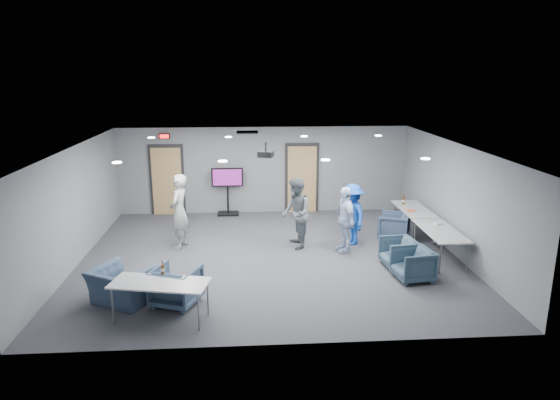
{
  "coord_description": "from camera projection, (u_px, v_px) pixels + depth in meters",
  "views": [
    {
      "loc": [
        -0.55,
        -11.34,
        4.38
      ],
      "look_at": [
        0.29,
        0.85,
        1.2
      ],
      "focal_mm": 32.0,
      "sensor_mm": 36.0,
      "label": 1
    }
  ],
  "objects": [
    {
      "name": "hvac_diffuser",
      "position": [
        247.0,
        132.0,
        14.08
      ],
      "size": [
        0.6,
        0.6,
        0.03
      ],
      "primitive_type": "cube",
      "color": "black",
      "rests_on": "ceiling"
    },
    {
      "name": "person_b",
      "position": [
        296.0,
        213.0,
        12.51
      ],
      "size": [
        0.75,
        0.93,
        1.81
      ],
      "primitive_type": "imported",
      "rotation": [
        0.0,
        0.0,
        -1.49
      ],
      "color": "#545F65",
      "rests_on": "floor"
    },
    {
      "name": "bottle_front",
      "position": [
        163.0,
        269.0,
        9.18
      ],
      "size": [
        0.07,
        0.07,
        0.27
      ],
      "color": "#502E0D",
      "rests_on": "table_front_left"
    },
    {
      "name": "chair_right_b",
      "position": [
        398.0,
        253.0,
        11.43
      ],
      "size": [
        0.8,
        0.78,
        0.67
      ],
      "primitive_type": "imported",
      "rotation": [
        0.0,
        0.0,
        -1.47
      ],
      "color": "#364C5E",
      "rests_on": "floor"
    },
    {
      "name": "door_right",
      "position": [
        302.0,
        179.0,
        15.71
      ],
      "size": [
        1.06,
        0.17,
        2.24
      ],
      "color": "black",
      "rests_on": "wall_back"
    },
    {
      "name": "bottle_right",
      "position": [
        403.0,
        201.0,
        13.99
      ],
      "size": [
        0.08,
        0.08,
        0.3
      ],
      "color": "#502E0D",
      "rests_on": "table_right_a"
    },
    {
      "name": "wall_front",
      "position": [
        283.0,
        268.0,
        7.88
      ],
      "size": [
        9.0,
        0.02,
        2.7
      ],
      "primitive_type": "cube",
      "color": "slate",
      "rests_on": "floor"
    },
    {
      "name": "chair_right_c",
      "position": [
        413.0,
        264.0,
        10.68
      ],
      "size": [
        0.87,
        0.85,
        0.7
      ],
      "primitive_type": "imported",
      "rotation": [
        0.0,
        0.0,
        -1.43
      ],
      "color": "#324758",
      "rests_on": "floor"
    },
    {
      "name": "wall_right",
      "position": [
        456.0,
        200.0,
        12.05
      ],
      "size": [
        0.02,
        8.0,
        2.7
      ],
      "primitive_type": "cube",
      "color": "slate",
      "rests_on": "floor"
    },
    {
      "name": "table_right_b",
      "position": [
        440.0,
        232.0,
        11.76
      ],
      "size": [
        0.78,
        1.87,
        0.73
      ],
      "rotation": [
        0.0,
        0.0,
        1.57
      ],
      "color": "#B8BBBD",
      "rests_on": "floor"
    },
    {
      "name": "downlights",
      "position": [
        270.0,
        147.0,
        11.41
      ],
      "size": [
        6.18,
        3.78,
        0.02
      ],
      "color": "white",
      "rests_on": "ceiling"
    },
    {
      "name": "chair_right_a",
      "position": [
        394.0,
        226.0,
        13.29
      ],
      "size": [
        1.02,
        1.01,
        0.71
      ],
      "primitive_type": "imported",
      "rotation": [
        0.0,
        0.0,
        -1.99
      ],
      "color": "#3B4C67",
      "rests_on": "floor"
    },
    {
      "name": "tv_stand",
      "position": [
        228.0,
        188.0,
        15.41
      ],
      "size": [
        0.97,
        0.46,
        1.48
      ],
      "color": "black",
      "rests_on": "floor"
    },
    {
      "name": "table_front_left",
      "position": [
        160.0,
        285.0,
        8.88
      ],
      "size": [
        1.84,
        1.06,
        0.73
      ],
      "rotation": [
        0.0,
        0.0,
        -0.21
      ],
      "color": "#B8BBBD",
      "rests_on": "floor"
    },
    {
      "name": "exit_sign",
      "position": [
        164.0,
        136.0,
        15.06
      ],
      "size": [
        0.32,
        0.08,
        0.16
      ],
      "color": "black",
      "rests_on": "wall_back"
    },
    {
      "name": "chair_front_b",
      "position": [
        122.0,
        285.0,
        9.64
      ],
      "size": [
        1.4,
        1.35,
        0.7
      ],
      "primitive_type": "imported",
      "rotation": [
        0.0,
        0.0,
        2.63
      ],
      "color": "#3E506B",
      "rests_on": "floor"
    },
    {
      "name": "projector",
      "position": [
        266.0,
        154.0,
        12.16
      ],
      "size": [
        0.42,
        0.39,
        0.36
      ],
      "rotation": [
        0.0,
        0.0,
        -0.28
      ],
      "color": "black",
      "rests_on": "ceiling"
    },
    {
      "name": "wrapper",
      "position": [
        438.0,
        224.0,
        12.18
      ],
      "size": [
        0.23,
        0.2,
        0.04
      ],
      "primitive_type": "cube",
      "rotation": [
        0.0,
        0.0,
        0.36
      ],
      "color": "silver",
      "rests_on": "table_right_b"
    },
    {
      "name": "door_left",
      "position": [
        167.0,
        181.0,
        15.43
      ],
      "size": [
        1.06,
        0.17,
        2.24
      ],
      "color": "black",
      "rests_on": "wall_back"
    },
    {
      "name": "chair_front_a",
      "position": [
        176.0,
        286.0,
        9.54
      ],
      "size": [
        1.06,
        1.08,
        0.76
      ],
      "primitive_type": "imported",
      "rotation": [
        0.0,
        0.0,
        2.77
      ],
      "color": "#3D5169",
      "rests_on": "floor"
    },
    {
      "name": "snack_box",
      "position": [
        411.0,
        211.0,
        13.31
      ],
      "size": [
        0.22,
        0.17,
        0.04
      ],
      "primitive_type": "cube",
      "rotation": [
        0.0,
        0.0,
        -0.21
      ],
      "color": "#DB6036",
      "rests_on": "table_right_a"
    },
    {
      "name": "wall_left",
      "position": [
        75.0,
        207.0,
        11.44
      ],
      "size": [
        0.02,
        8.0,
        2.7
      ],
      "primitive_type": "cube",
      "color": "slate",
      "rests_on": "floor"
    },
    {
      "name": "floor",
      "position": [
        270.0,
        257.0,
        12.09
      ],
      "size": [
        9.0,
        9.0,
        0.0
      ],
      "primitive_type": "plane",
      "color": "#37393F",
      "rests_on": "ground"
    },
    {
      "name": "person_c",
      "position": [
        345.0,
        220.0,
        12.26
      ],
      "size": [
        0.58,
        1.03,
        1.65
      ],
      "primitive_type": "imported",
      "rotation": [
        0.0,
        0.0,
        -1.37
      ],
      "color": "silver",
      "rests_on": "floor"
    },
    {
      "name": "person_d",
      "position": [
        352.0,
        214.0,
        12.81
      ],
      "size": [
        0.82,
        1.14,
        1.59
      ],
      "primitive_type": "imported",
      "rotation": [
        0.0,
        0.0,
        -1.33
      ],
      "color": "#1946A7",
      "rests_on": "floor"
    },
    {
      "name": "ceiling",
      "position": [
        270.0,
        146.0,
        11.4
      ],
      "size": [
        9.0,
        9.0,
        0.0
      ],
      "primitive_type": "plane",
      "rotation": [
        3.14,
        0.0,
        0.0
      ],
      "color": "silver",
      "rests_on": "wall_back"
    },
    {
      "name": "person_a",
      "position": [
        179.0,
        211.0,
        12.52
      ],
      "size": [
        0.61,
        0.78,
        1.89
      ],
      "primitive_type": "imported",
      "rotation": [
        0.0,
        0.0,
        -1.82
      ],
      "color": "#989B98",
      "rests_on": "floor"
    },
    {
      "name": "wall_back",
      "position": [
        264.0,
        170.0,
        15.61
      ],
      "size": [
        9.0,
        0.02,
        2.7
      ],
      "primitive_type": "cube",
      "color": "slate",
      "rests_on": "floor"
    },
    {
      "name": "table_right_a",
      "position": [
        414.0,
        210.0,
        13.59
      ],
      "size": [
        0.75,
        1.8,
        0.73
      ],
      "rotation": [
        0.0,
        0.0,
        1.57
      ],
      "color": "#B8BBBD",
      "rests_on": "floor"
    }
  ]
}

